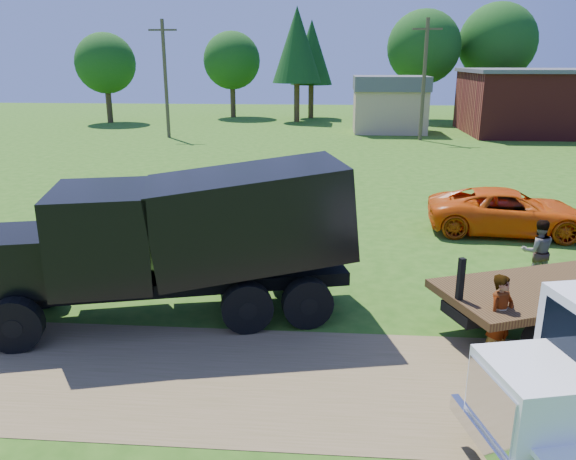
{
  "coord_description": "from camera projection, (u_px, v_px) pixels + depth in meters",
  "views": [
    {
      "loc": [
        -0.87,
        -9.65,
        6.07
      ],
      "look_at": [
        -2.0,
        4.95,
        1.6
      ],
      "focal_mm": 35.0,
      "sensor_mm": 36.0,
      "label": 1
    }
  ],
  "objects": [
    {
      "name": "ground",
      "position": [
        371.0,
        385.0,
        10.91
      ],
      "size": [
        140.0,
        140.0,
        0.0
      ],
      "primitive_type": "plane",
      "color": "#295713",
      "rests_on": "ground"
    },
    {
      "name": "dirt_track",
      "position": [
        371.0,
        385.0,
        10.91
      ],
      "size": [
        120.0,
        4.2,
        0.01
      ],
      "primitive_type": "cube",
      "color": "brown",
      "rests_on": "ground"
    },
    {
      "name": "black_dump_truck",
      "position": [
        184.0,
        235.0,
        13.3
      ],
      "size": [
        8.9,
        4.64,
        3.78
      ],
      "rotation": [
        0.0,
        0.0,
        0.26
      ],
      "color": "black",
      "rests_on": "ground"
    },
    {
      "name": "orange_pickup",
      "position": [
        509.0,
        212.0,
        20.25
      ],
      "size": [
        5.96,
        3.2,
        1.59
      ],
      "primitive_type": "imported",
      "rotation": [
        0.0,
        0.0,
        1.47
      ],
      "color": "#E0520A",
      "rests_on": "ground"
    },
    {
      "name": "spectator_a",
      "position": [
        500.0,
        318.0,
        11.6
      ],
      "size": [
        0.82,
        0.78,
        1.88
      ],
      "primitive_type": "imported",
      "rotation": [
        0.0,
        0.0,
        0.66
      ],
      "color": "#999999",
      "rests_on": "ground"
    },
    {
      "name": "spectator_b",
      "position": [
        538.0,
        251.0,
        15.66
      ],
      "size": [
        0.91,
        0.71,
        1.85
      ],
      "primitive_type": "imported",
      "rotation": [
        0.0,
        0.0,
        3.13
      ],
      "color": "#999999",
      "rests_on": "ground"
    },
    {
      "name": "brick_building",
      "position": [
        558.0,
        102.0,
        46.93
      ],
      "size": [
        15.4,
        10.4,
        5.3
      ],
      "color": "maroon",
      "rests_on": "ground"
    },
    {
      "name": "tan_shed",
      "position": [
        390.0,
        103.0,
        48.04
      ],
      "size": [
        6.2,
        5.4,
        4.7
      ],
      "color": "tan",
      "rests_on": "ground"
    },
    {
      "name": "utility_poles",
      "position": [
        424.0,
        78.0,
        42.46
      ],
      "size": [
        42.2,
        0.28,
        9.0
      ],
      "color": "#453827",
      "rests_on": "ground"
    },
    {
      "name": "tree_row",
      "position": [
        389.0,
        51.0,
        56.5
      ],
      "size": [
        57.86,
        13.37,
        11.62
      ],
      "color": "#372716",
      "rests_on": "ground"
    }
  ]
}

